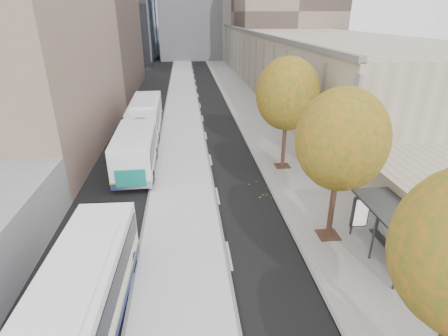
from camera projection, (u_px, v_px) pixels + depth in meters
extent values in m
cube|color=silver|center=(182.00, 121.00, 37.23)|extent=(4.25, 150.00, 0.15)
cube|color=gray|center=(256.00, 119.00, 38.04)|extent=(4.75, 150.00, 0.08)
cube|color=gray|center=(287.00, 53.00, 63.95)|extent=(18.00, 92.00, 8.00)
cube|color=#383A3F|center=(394.00, 211.00, 15.34)|extent=(1.90, 4.40, 0.10)
cylinder|color=#383A3F|center=(398.00, 266.00, 13.97)|extent=(0.10, 0.10, 2.40)
cube|color=silver|center=(403.00, 234.00, 15.91)|extent=(0.04, 4.00, 2.10)
cylinder|color=black|center=(332.00, 208.00, 17.31)|extent=(0.28, 0.28, 3.24)
sphere|color=#285B18|center=(342.00, 140.00, 15.88)|extent=(4.20, 4.20, 4.20)
cylinder|color=black|center=(284.00, 145.00, 25.47)|extent=(0.28, 0.28, 3.38)
sphere|color=#285B18|center=(288.00, 94.00, 23.97)|extent=(4.40, 4.40, 4.40)
cube|color=white|center=(142.00, 130.00, 29.72)|extent=(2.91, 17.96, 2.99)
cube|color=black|center=(142.00, 123.00, 29.50)|extent=(2.96, 17.25, 1.04)
cube|color=#13806F|center=(128.00, 178.00, 21.74)|extent=(1.89, 0.09, 1.15)
imported|color=silver|center=(151.00, 103.00, 42.11)|extent=(1.88, 3.87, 1.27)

